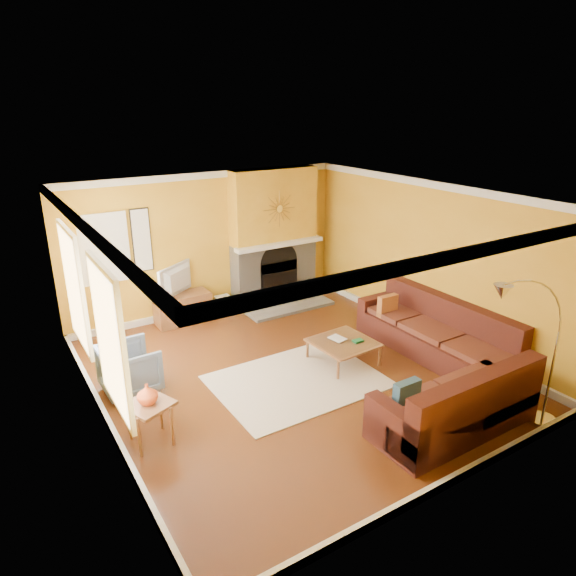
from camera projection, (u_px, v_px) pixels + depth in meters
floor at (292, 373)px, 7.85m from camera, size 5.50×6.00×0.02m
ceiling at (292, 196)px, 6.91m from camera, size 5.50×6.00×0.02m
wall_back at (207, 244)px, 9.78m from camera, size 5.50×0.02×2.70m
wall_front at (458, 381)px, 4.99m from camera, size 5.50×0.02×2.70m
wall_left at (93, 334)px, 6.01m from camera, size 0.02×6.00×2.70m
wall_right at (428, 260)px, 8.76m from camera, size 0.02×6.00×2.70m
baseboard at (292, 369)px, 7.83m from camera, size 5.50×6.00×0.12m
crown_molding at (292, 201)px, 6.94m from camera, size 5.50×6.00×0.12m
window_left_near at (73, 289)px, 7.01m from camera, size 0.06×1.22×1.72m
window_left_far at (108, 340)px, 5.50m from camera, size 0.06×1.22×1.72m
window_back at (105, 249)px, 8.72m from camera, size 0.82×0.06×1.22m
wall_art at (142, 240)px, 9.04m from camera, size 0.34×0.04×1.14m
fireplace at (274, 237)px, 10.28m from camera, size 1.80×0.40×2.70m
mantel at (280, 244)px, 10.13m from camera, size 1.92×0.22×0.08m
hearth at (288, 306)px, 10.30m from camera, size 1.80×0.70×0.06m
sunburst at (279, 209)px, 9.89m from camera, size 0.70×0.04×0.70m
rug at (297, 381)px, 7.60m from camera, size 2.40×1.80×0.02m
sectional_sofa at (403, 351)px, 7.56m from camera, size 2.86×3.41×0.90m
coffee_table at (343, 351)px, 8.12m from camera, size 0.95×0.95×0.36m
media_console at (183, 308)px, 9.55m from camera, size 1.01×0.45×0.56m
tv at (181, 280)px, 9.36m from camera, size 0.89×0.66×0.57m
subwoofer at (224, 304)px, 10.10m from camera, size 0.30×0.30×0.30m
armchair at (130, 368)px, 7.27m from camera, size 0.79×0.77×0.70m
side_table at (150, 423)px, 6.17m from camera, size 0.64×0.64×0.54m
vase at (147, 394)px, 6.03m from camera, size 0.32×0.32×0.26m
book at (333, 340)px, 8.06m from camera, size 0.24×0.29×0.03m
arc_lamp at (527, 360)px, 5.99m from camera, size 1.35×0.36×2.12m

